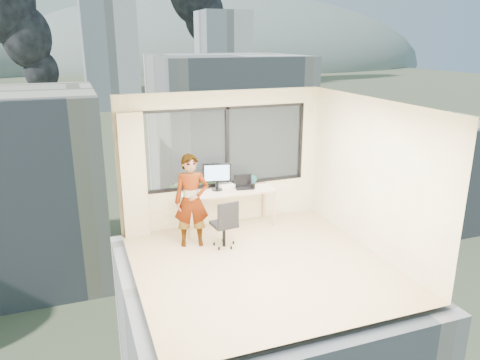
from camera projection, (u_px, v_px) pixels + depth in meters
name	position (u px, v px, depth m)	size (l,w,h in m)	color
floor	(261.00, 264.00, 7.50)	(4.00, 4.00, 0.01)	tan
ceiling	(263.00, 104.00, 6.74)	(4.00, 4.00, 0.01)	white
wall_front	(329.00, 239.00, 5.32)	(4.00, 0.01, 2.60)	beige
wall_left	(131.00, 204.00, 6.46)	(0.01, 4.00, 2.60)	beige
wall_right	(371.00, 176.00, 7.77)	(0.01, 4.00, 2.60)	beige
window_wall	(225.00, 147.00, 8.86)	(3.30, 0.16, 1.55)	black
curtain	(134.00, 176.00, 8.28)	(0.45, 0.14, 2.30)	beige
desk	(228.00, 209.00, 8.88)	(1.80, 0.60, 0.75)	#CFAE8A
chair	(224.00, 223.00, 8.03)	(0.45, 0.45, 0.89)	black
person	(192.00, 201.00, 7.99)	(0.60, 0.39, 1.65)	#2D2D33
monitor	(217.00, 177.00, 8.73)	(0.53, 0.11, 0.53)	black
game_console	(226.00, 186.00, 8.95)	(0.29, 0.24, 0.07)	white
laptop	(244.00, 183.00, 8.87)	(0.34, 0.36, 0.22)	black
cellphone	(249.00, 189.00, 8.84)	(0.12, 0.06, 0.01)	black
pen_cup	(253.00, 186.00, 8.88)	(0.08, 0.08, 0.10)	black
handbag	(251.00, 180.00, 9.12)	(0.25, 0.13, 0.19)	#0B4542
exterior_ground	(83.00, 109.00, 119.35)	(400.00, 400.00, 0.04)	#515B3D
near_bldg_b	(226.00, 136.00, 47.32)	(14.00, 13.00, 16.00)	silver
near_bldg_c	(433.00, 172.00, 45.12)	(12.00, 10.00, 10.00)	beige
far_tower_b	(110.00, 49.00, 117.57)	(13.00, 13.00, 30.00)	silver
far_tower_c	(223.00, 53.00, 148.26)	(15.00, 15.00, 26.00)	silver
hill_b	(218.00, 64.00, 331.74)	(300.00, 220.00, 96.00)	slate
tree_b	(206.00, 264.00, 27.76)	(7.60, 7.60, 9.00)	#27521B
tree_c	(303.00, 152.00, 53.27)	(8.40, 8.40, 10.00)	#27521B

